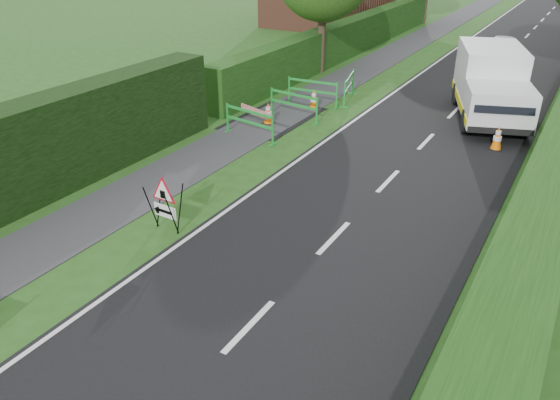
% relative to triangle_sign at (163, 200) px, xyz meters
% --- Properties ---
extents(ground, '(120.00, 120.00, 0.00)m').
position_rel_triangle_sign_xyz_m(ground, '(1.03, -2.85, -0.80)').
color(ground, '#244714').
rests_on(ground, ground).
extents(road_surface, '(6.00, 90.00, 0.02)m').
position_rel_triangle_sign_xyz_m(road_surface, '(3.53, 32.15, -0.80)').
color(road_surface, black).
rests_on(road_surface, ground).
extents(footpath, '(2.00, 90.00, 0.02)m').
position_rel_triangle_sign_xyz_m(footpath, '(-1.97, 32.15, -0.80)').
color(footpath, '#2D2D30').
rests_on(footpath, ground).
extents(hedge_west_far, '(1.00, 24.00, 1.80)m').
position_rel_triangle_sign_xyz_m(hedge_west_far, '(-3.97, 19.15, -0.80)').
color(hedge_west_far, '#14380F').
rests_on(hedge_west_far, ground).
extents(triangle_sign, '(0.81, 0.81, 1.16)m').
position_rel_triangle_sign_xyz_m(triangle_sign, '(0.00, 0.00, 0.00)').
color(triangle_sign, black).
rests_on(triangle_sign, ground).
extents(works_van, '(3.69, 5.67, 2.43)m').
position_rel_triangle_sign_xyz_m(works_van, '(4.66, 12.16, 0.48)').
color(works_van, silver).
rests_on(works_van, ground).
extents(traffic_cone_0, '(0.38, 0.38, 0.79)m').
position_rel_triangle_sign_xyz_m(traffic_cone_0, '(5.61, 9.10, -0.41)').
color(traffic_cone_0, black).
rests_on(traffic_cone_0, ground).
extents(traffic_cone_1, '(0.38, 0.38, 0.79)m').
position_rel_triangle_sign_xyz_m(traffic_cone_1, '(5.98, 11.40, -0.41)').
color(traffic_cone_1, black).
rests_on(traffic_cone_1, ground).
extents(traffic_cone_2, '(0.38, 0.38, 0.79)m').
position_rel_triangle_sign_xyz_m(traffic_cone_2, '(6.19, 12.87, -0.41)').
color(traffic_cone_2, black).
rests_on(traffic_cone_2, ground).
extents(traffic_cone_3, '(0.38, 0.38, 0.79)m').
position_rel_triangle_sign_xyz_m(traffic_cone_3, '(-1.83, 7.56, -0.41)').
color(traffic_cone_3, black).
rests_on(traffic_cone_3, ground).
extents(traffic_cone_4, '(0.38, 0.38, 0.79)m').
position_rel_triangle_sign_xyz_m(traffic_cone_4, '(-1.22, 9.87, -0.41)').
color(traffic_cone_4, black).
rests_on(traffic_cone_4, ground).
extents(ped_barrier_0, '(2.09, 0.68, 1.00)m').
position_rel_triangle_sign_xyz_m(ped_barrier_0, '(-1.61, 6.03, -0.17)').
color(ped_barrier_0, '#198D2C').
rests_on(ped_barrier_0, ground).
extents(ped_barrier_1, '(2.09, 0.60, 1.00)m').
position_rel_triangle_sign_xyz_m(ped_barrier_1, '(-1.30, 8.45, -0.17)').
color(ped_barrier_1, '#198D2C').
rests_on(ped_barrier_1, ground).
extents(ped_barrier_2, '(2.08, 0.50, 1.00)m').
position_rel_triangle_sign_xyz_m(ped_barrier_2, '(-1.51, 10.34, -0.17)').
color(ped_barrier_2, '#198D2C').
rests_on(ped_barrier_2, ground).
extents(ped_barrier_3, '(0.85, 2.08, 1.00)m').
position_rel_triangle_sign_xyz_m(ped_barrier_3, '(-0.54, 11.60, -0.17)').
color(ped_barrier_3, '#198D2C').
rests_on(ped_barrier_3, ground).
extents(redwhite_plank, '(1.43, 0.54, 0.25)m').
position_rel_triangle_sign_xyz_m(redwhite_plank, '(-2.27, 7.35, -0.80)').
color(redwhite_plank, red).
rests_on(redwhite_plank, ground).
extents(hatchback_car, '(1.86, 3.72, 1.22)m').
position_rel_triangle_sign_xyz_m(hatchback_car, '(3.38, 21.83, -0.20)').
color(hatchback_car, silver).
rests_on(hatchback_car, ground).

